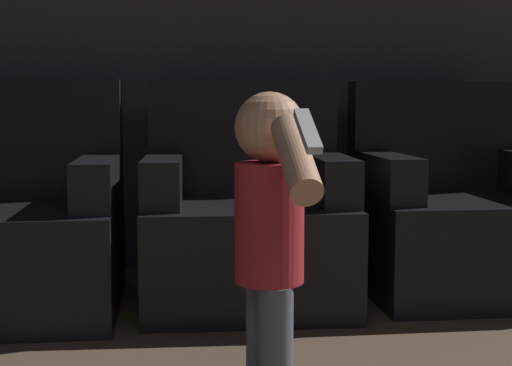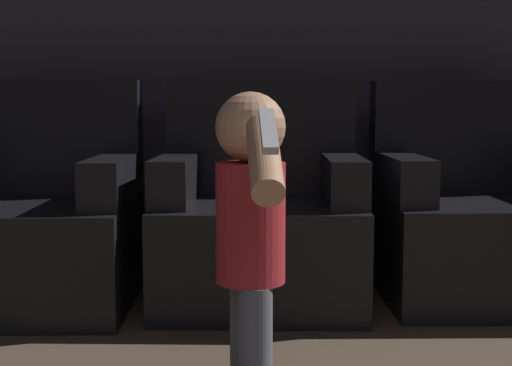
# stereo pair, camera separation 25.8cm
# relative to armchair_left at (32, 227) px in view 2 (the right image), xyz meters

# --- Properties ---
(wall_back) EXTENTS (8.40, 0.05, 2.60)m
(wall_back) POSITION_rel_armchair_left_xyz_m (0.87, 0.74, 0.96)
(wall_back) COLOR #3D3842
(wall_back) RESTS_ON ground_plane
(armchair_left) EXTENTS (0.93, 0.86, 0.99)m
(armchair_left) POSITION_rel_armchair_left_xyz_m (0.00, 0.00, 0.00)
(armchair_left) COLOR black
(armchair_left) RESTS_ON ground_plane
(armchair_middle) EXTENTS (0.96, 0.89, 0.99)m
(armchair_middle) POSITION_rel_armchair_left_xyz_m (1.01, -0.00, 0.00)
(armchair_middle) COLOR black
(armchair_middle) RESTS_ON ground_plane
(armchair_right) EXTENTS (0.93, 0.86, 0.99)m
(armchair_right) POSITION_rel_armchair_left_xyz_m (2.02, -0.00, 0.00)
(armchair_right) COLOR black
(armchair_right) RESTS_ON ground_plane
(person_toddler) EXTENTS (0.20, 0.62, 0.92)m
(person_toddler) POSITION_rel_armchair_left_xyz_m (0.91, -1.14, 0.20)
(person_toddler) COLOR #474C56
(person_toddler) RESTS_ON ground_plane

